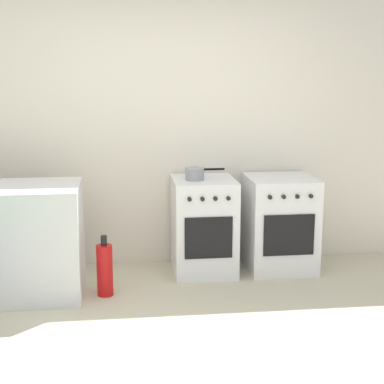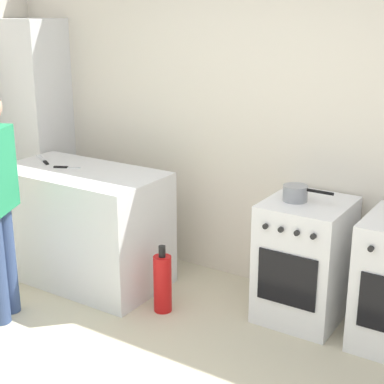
{
  "view_description": "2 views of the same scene",
  "coord_description": "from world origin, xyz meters",
  "px_view_note": "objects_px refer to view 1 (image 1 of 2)",
  "views": [
    {
      "loc": [
        -0.36,
        -3.45,
        1.8
      ],
      "look_at": [
        0.17,
        0.95,
        0.87
      ],
      "focal_mm": 55.0,
      "sensor_mm": 36.0,
      "label": 1
    },
    {
      "loc": [
        1.71,
        -1.98,
        2.09
      ],
      "look_at": [
        -0.2,
        0.99,
        0.98
      ],
      "focal_mm": 55.0,
      "sensor_mm": 36.0,
      "label": 2
    }
  ],
  "objects_px": {
    "oven_right": "(280,223)",
    "pot": "(195,174)",
    "fire_extinguisher": "(105,270)",
    "oven_left": "(204,226)"
  },
  "relations": [
    {
      "from": "pot",
      "to": "fire_extinguisher",
      "type": "relative_size",
      "value": 0.69
    },
    {
      "from": "pot",
      "to": "oven_right",
      "type": "bearing_deg",
      "value": 2.26
    },
    {
      "from": "oven_left",
      "to": "pot",
      "type": "xyz_separation_m",
      "value": [
        -0.08,
        -0.03,
        0.48
      ]
    },
    {
      "from": "oven_right",
      "to": "oven_left",
      "type": "bearing_deg",
      "value": -180.0
    },
    {
      "from": "oven_right",
      "to": "fire_extinguisher",
      "type": "height_order",
      "value": "oven_right"
    },
    {
      "from": "oven_left",
      "to": "pot",
      "type": "bearing_deg",
      "value": -159.5
    },
    {
      "from": "fire_extinguisher",
      "to": "oven_right",
      "type": "bearing_deg",
      "value": 16.96
    },
    {
      "from": "oven_right",
      "to": "pot",
      "type": "xyz_separation_m",
      "value": [
        -0.78,
        -0.03,
        0.48
      ]
    },
    {
      "from": "oven_left",
      "to": "oven_right",
      "type": "xyz_separation_m",
      "value": [
        0.7,
        0.0,
        0.0
      ]
    },
    {
      "from": "oven_right",
      "to": "pot",
      "type": "distance_m",
      "value": 0.91
    }
  ]
}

